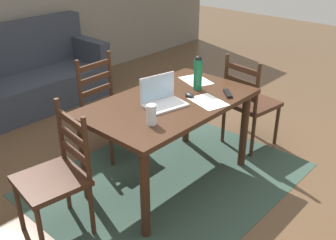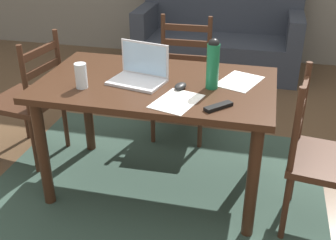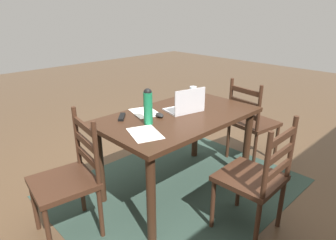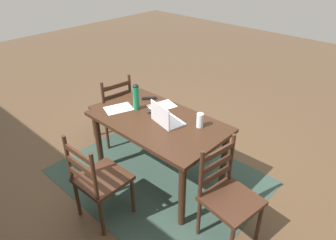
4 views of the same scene
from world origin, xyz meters
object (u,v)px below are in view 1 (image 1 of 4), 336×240
object	(u,v)px
water_bottle	(198,72)
couch	(31,77)
dining_table	(170,112)
drinking_glass	(151,115)
computer_mouse	(190,95)
laptop	(162,97)
tv_remote	(228,93)
chair_far_head	(108,108)
chair_right_near	(250,103)
chair_left_far	(56,177)

from	to	relation	value
water_bottle	couch	bearing A→B (deg)	95.97
dining_table	drinking_glass	bearing A→B (deg)	-154.79
computer_mouse	drinking_glass	bearing A→B (deg)	-153.66
laptop	tv_remote	size ratio (longest dim) A/B	2.12
chair_far_head	couch	world-z (taller)	couch
chair_right_near	computer_mouse	distance (m)	0.90
chair_left_far	drinking_glass	size ratio (longest dim) A/B	6.40
chair_far_head	chair_right_near	distance (m)	1.39
dining_table	water_bottle	distance (m)	0.43
couch	computer_mouse	distance (m)	2.50
couch	laptop	xyz separation A→B (m)	(-0.19, -2.39, 0.47)
couch	drinking_glass	distance (m)	2.67
chair_right_near	drinking_glass	xyz separation A→B (m)	(-1.41, -0.03, 0.38)
drinking_glass	couch	bearing A→B (deg)	79.18
chair_far_head	chair_left_far	xyz separation A→B (m)	(-1.00, -0.63, 0.00)
dining_table	computer_mouse	world-z (taller)	computer_mouse
couch	tv_remote	bearing A→B (deg)	-83.02
dining_table	couch	world-z (taller)	couch
chair_right_near	chair_left_far	xyz separation A→B (m)	(-2.01, 0.33, 0.00)
chair_far_head	chair_left_far	distance (m)	1.18
chair_far_head	computer_mouse	xyz separation A→B (m)	(0.17, -0.87, 0.32)
couch	dining_table	bearing A→B (deg)	-92.17
couch	computer_mouse	xyz separation A→B (m)	(0.08, -2.46, 0.43)
dining_table	laptop	xyz separation A→B (m)	(-0.10, -0.00, 0.17)
dining_table	drinking_glass	size ratio (longest dim) A/B	9.64
laptop	chair_left_far	bearing A→B (deg)	169.61
chair_left_far	chair_right_near	bearing A→B (deg)	-9.21
laptop	chair_right_near	bearing A→B (deg)	-8.23
couch	tv_remote	xyz separation A→B (m)	(0.33, -2.67, 0.42)
water_bottle	drinking_glass	bearing A→B (deg)	-166.89
drinking_glass	computer_mouse	size ratio (longest dim) A/B	1.48
couch	tv_remote	world-z (taller)	couch
tv_remote	computer_mouse	bearing A→B (deg)	3.25
chair_right_near	water_bottle	size ratio (longest dim) A/B	3.19
couch	chair_far_head	bearing A→B (deg)	-93.29
dining_table	chair_far_head	xyz separation A→B (m)	(-0.00, 0.79, -0.20)
couch	water_bottle	world-z (taller)	water_bottle
dining_table	chair_right_near	size ratio (longest dim) A/B	1.51
chair_right_near	drinking_glass	distance (m)	1.46
dining_table	drinking_glass	distance (m)	0.48
dining_table	chair_far_head	bearing A→B (deg)	90.08
dining_table	chair_right_near	xyz separation A→B (m)	(1.00, -0.16, -0.20)
chair_far_head	computer_mouse	bearing A→B (deg)	-79.06
chair_left_far	couch	distance (m)	2.48
couch	tv_remote	size ratio (longest dim) A/B	10.59
laptop	computer_mouse	size ratio (longest dim) A/B	3.60
water_bottle	tv_remote	bearing A→B (deg)	-74.15
dining_table	laptop	bearing A→B (deg)	-178.03
couch	computer_mouse	size ratio (longest dim) A/B	18.00
water_bottle	drinking_glass	size ratio (longest dim) A/B	2.01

